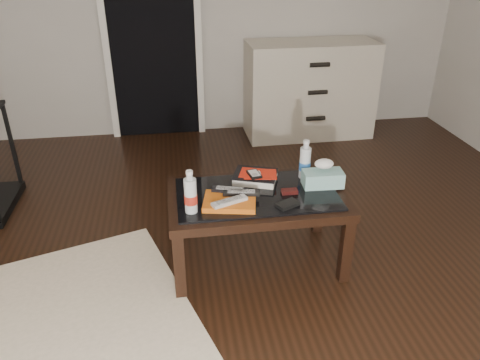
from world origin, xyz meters
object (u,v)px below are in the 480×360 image
Objects in this scene: water_bottle_left at (190,192)px; water_bottle_right at (305,159)px; tissue_box at (323,179)px; textbook at (255,177)px; dresser at (309,90)px; coffee_table at (257,203)px.

water_bottle_left is 1.00× the size of water_bottle_right.
water_bottle_right is 0.16m from tissue_box.
textbook is 0.50m from water_bottle_left.
dresser reaches higher than tissue_box.
coffee_table is 0.83× the size of dresser.
dresser is at bearing 65.91° from coffee_table.
dresser is 5.07× the size of water_bottle_right.
dresser is at bearing 78.55° from tissue_box.
textbook is 1.05× the size of water_bottle_right.
dresser reaches higher than textbook.
coffee_table is at bearing -172.69° from tissue_box.
water_bottle_left is (-0.40, -0.30, 0.10)m from textbook.
water_bottle_left is (-1.26, -2.11, 0.13)m from dresser.
textbook is 0.31m from water_bottle_right.
water_bottle_left reaches higher than tissue_box.
water_bottle_left reaches higher than textbook.
water_bottle_left is at bearing -121.54° from dresser.
tissue_box reaches higher than textbook.
coffee_table is 4.20× the size of water_bottle_left.
textbook is (-0.86, -1.81, 0.03)m from dresser.
water_bottle_right is (0.32, 0.15, 0.18)m from coffee_table.
textbook is (0.02, 0.15, 0.09)m from coffee_table.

